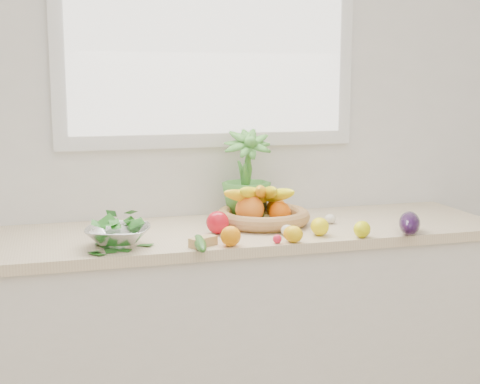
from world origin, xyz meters
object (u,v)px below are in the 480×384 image
object	(u,v)px
eggplant	(410,223)
fruit_basket	(262,211)
colander_with_spinach	(118,230)
apple	(218,222)
cucumber	(200,243)
potted_herb	(246,174)

from	to	relation	value
eggplant	fruit_basket	distance (m)	0.59
fruit_basket	colander_with_spinach	world-z (taller)	fruit_basket
apple	cucumber	world-z (taller)	apple
potted_herb	colander_with_spinach	xyz separation A→B (m)	(-0.57, -0.32, -0.14)
eggplant	colander_with_spinach	xyz separation A→B (m)	(-1.10, 0.11, 0.02)
apple	eggplant	world-z (taller)	apple
eggplant	cucumber	world-z (taller)	eggplant
apple	potted_herb	bearing A→B (deg)	50.31
potted_herb	colander_with_spinach	bearing A→B (deg)	-150.75
apple	cucumber	size ratio (longest dim) A/B	0.40
cucumber	colander_with_spinach	distance (m)	0.30
apple	eggplant	size ratio (longest dim) A/B	0.42
apple	fruit_basket	size ratio (longest dim) A/B	0.17
potted_herb	cucumber	bearing A→B (deg)	-124.86
cucumber	colander_with_spinach	xyz separation A→B (m)	(-0.27, 0.11, 0.04)
fruit_basket	colander_with_spinach	bearing A→B (deg)	-160.24
fruit_basket	potted_herb	bearing A→B (deg)	110.54
apple	eggplant	distance (m)	0.74
apple	colander_with_spinach	xyz separation A→B (m)	(-0.39, -0.10, 0.02)
fruit_basket	eggplant	bearing A→B (deg)	-33.29
apple	colander_with_spinach	distance (m)	0.40
apple	potted_herb	world-z (taller)	potted_herb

